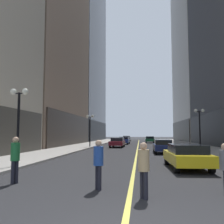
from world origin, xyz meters
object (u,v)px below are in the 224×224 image
pedestrian_in_blue_hoodie (98,161)px  pedestrian_in_tan_trench (144,166)px  street_lamp_left_near (19,109)px  car_grey (127,138)px  street_lamp_right_mid (200,120)px  car_yellow (186,155)px  car_blue (124,140)px  street_lamp_left_far (90,124)px  car_green (150,139)px  car_navy (163,146)px  car_maroon (117,142)px  pedestrian_in_green_parka (15,156)px

pedestrian_in_blue_hoodie → pedestrian_in_tan_trench: (1.53, -0.99, -0.02)m
street_lamp_left_near → car_grey: bearing=85.9°
street_lamp_right_mid → car_yellow: bearing=-106.5°
car_yellow → pedestrian_in_blue_hoodie: (-3.93, -5.51, 0.26)m
car_blue → pedestrian_in_tan_trench: pedestrian_in_tan_trench is taller
street_lamp_right_mid → street_lamp_left_far: bearing=151.8°
car_green → car_grey: bearing=117.9°
car_navy → car_grey: bearing=98.4°
car_grey → car_maroon: bearing=-89.7°
street_lamp_left_near → street_lamp_right_mid: 18.23m
car_navy → car_maroon: size_ratio=0.92×
pedestrian_in_green_parka → street_lamp_left_near: size_ratio=0.40×
car_green → pedestrian_in_blue_hoodie: pedestrian_in_blue_hoodie is taller
car_maroon → pedestrian_in_blue_hoodie: (1.72, -26.04, 0.26)m
car_navy → car_grey: size_ratio=1.04×
pedestrian_in_green_parka → pedestrian_in_tan_trench: (4.88, -1.64, -0.09)m
street_lamp_left_near → street_lamp_right_mid: size_ratio=1.00×
car_navy → street_lamp_left_near: (-8.90, -11.35, 2.54)m
car_green → street_lamp_right_mid: (4.08, -25.32, 2.54)m
car_yellow → pedestrian_in_blue_hoodie: pedestrian_in_blue_hoodie is taller
car_navy → street_lamp_right_mid: bearing=22.7°
car_grey → street_lamp_left_near: street_lamp_left_near is taller
car_maroon → car_blue: bearing=88.0°
car_navy → car_blue: size_ratio=0.92×
pedestrian_in_green_parka → car_maroon: bearing=86.3°
pedestrian_in_blue_hoodie → pedestrian_in_tan_trench: 1.82m
car_navy → street_lamp_left_far: (-8.90, 8.49, 2.54)m
car_navy → car_green: bearing=90.4°
car_navy → car_maroon: 11.43m
car_yellow → street_lamp_left_far: (-9.24, 18.90, 2.54)m
street_lamp_left_near → car_navy: bearing=51.9°
car_navy → car_blue: 20.53m
car_yellow → street_lamp_left_near: street_lamp_left_near is taller
car_blue → pedestrian_in_blue_hoodie: 35.87m
pedestrian_in_blue_hoodie → street_lamp_left_far: size_ratio=0.38×
car_yellow → street_lamp_right_mid: (3.56, 12.05, 2.54)m
pedestrian_in_blue_hoodie → car_green: bearing=85.4°
pedestrian_in_green_parka → pedestrian_in_blue_hoodie: (3.35, -0.64, -0.07)m
pedestrian_in_blue_hoodie → car_navy: bearing=77.3°
car_maroon → pedestrian_in_green_parka: (-1.63, -25.40, 0.32)m
street_lamp_left_near → street_lamp_right_mid: same height
pedestrian_in_green_parka → pedestrian_in_blue_hoodie: bearing=-10.9°
car_maroon → pedestrian_in_green_parka: 25.45m
pedestrian_in_blue_hoodie → pedestrian_in_green_parka: bearing=169.1°
street_lamp_left_far → street_lamp_right_mid: same height
street_lamp_left_near → car_yellow: bearing=5.8°
car_blue → street_lamp_right_mid: street_lamp_right_mid is taller
car_grey → street_lamp_left_far: 28.71m
street_lamp_right_mid → car_blue: bearing=115.9°
street_lamp_right_mid → pedestrian_in_blue_hoodie: bearing=-113.1°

